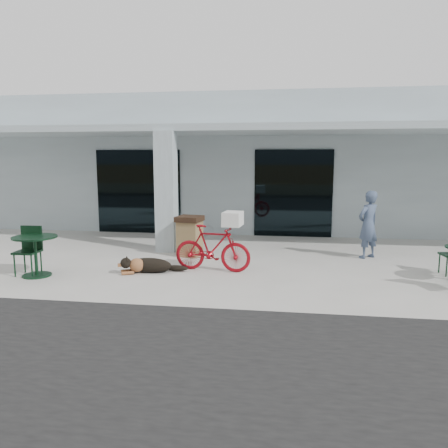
% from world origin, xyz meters
% --- Properties ---
extents(ground, '(80.00, 80.00, 0.00)m').
position_xyz_m(ground, '(0.00, 0.00, 0.00)').
color(ground, '#B9B6AF').
rests_on(ground, ground).
extents(building, '(22.00, 7.00, 4.50)m').
position_xyz_m(building, '(0.00, 8.50, 2.25)').
color(building, '#B2C3CA').
rests_on(building, ground).
extents(storefront_glass_left, '(2.80, 0.06, 2.70)m').
position_xyz_m(storefront_glass_left, '(-3.20, 4.98, 1.35)').
color(storefront_glass_left, black).
rests_on(storefront_glass_left, ground).
extents(storefront_glass_right, '(2.40, 0.06, 2.70)m').
position_xyz_m(storefront_glass_right, '(1.80, 4.98, 1.35)').
color(storefront_glass_right, black).
rests_on(storefront_glass_right, ground).
extents(column, '(0.50, 0.50, 3.12)m').
position_xyz_m(column, '(-1.50, 2.30, 1.56)').
color(column, '#B2C3CA').
rests_on(column, ground).
extents(overhang, '(22.00, 2.80, 0.18)m').
position_xyz_m(overhang, '(0.00, 3.60, 3.21)').
color(overhang, '#B2C3CA').
rests_on(overhang, column).
extents(bicycle, '(1.73, 0.66, 1.01)m').
position_xyz_m(bicycle, '(0.05, 0.40, 0.51)').
color(bicycle, maroon).
rests_on(bicycle, ground).
extents(laundry_basket, '(0.43, 0.54, 0.30)m').
position_xyz_m(laundry_basket, '(0.50, 0.35, 1.16)').
color(laundry_basket, white).
rests_on(laundry_basket, bicycle).
extents(dog, '(1.15, 0.79, 0.36)m').
position_xyz_m(dog, '(-1.26, 0.07, 0.18)').
color(dog, black).
rests_on(dog, ground).
extents(cup_near_dog, '(0.09, 0.09, 0.09)m').
position_xyz_m(cup_near_dog, '(-0.68, 1.00, 0.05)').
color(cup_near_dog, white).
rests_on(cup_near_dog, ground).
extents(cafe_table_near, '(1.06, 1.06, 0.84)m').
position_xyz_m(cafe_table_near, '(-3.51, -0.55, 0.42)').
color(cafe_table_near, '#11321D').
rests_on(cafe_table_near, ground).
extents(cafe_chair_near, '(0.48, 0.52, 1.02)m').
position_xyz_m(cafe_chair_near, '(-3.73, -0.49, 0.51)').
color(cafe_chair_near, '#11321D').
rests_on(cafe_chair_near, ground).
extents(person, '(0.72, 0.69, 1.66)m').
position_xyz_m(person, '(3.60, 2.20, 0.83)').
color(person, '#3F4F6B').
rests_on(person, ground).
extents(trash_receptacle, '(0.69, 0.69, 1.01)m').
position_xyz_m(trash_receptacle, '(-0.77, 1.80, 0.50)').
color(trash_receptacle, olive).
rests_on(trash_receptacle, ground).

